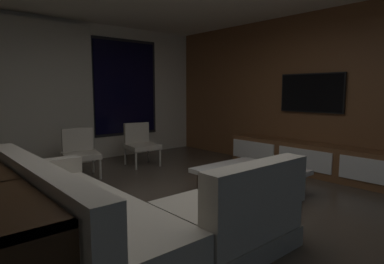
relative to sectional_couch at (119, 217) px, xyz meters
name	(u,v)px	position (x,y,z in m)	size (l,w,h in m)	color
floor	(187,218)	(0.90, 0.15, -0.29)	(9.20, 9.20, 0.00)	#473D33
back_wall_with_window	(60,93)	(0.84, 3.77, 1.05)	(6.60, 0.30, 2.70)	beige
media_wall	(329,93)	(3.96, 0.15, 1.06)	(0.12, 7.80, 2.70)	brown
sectional_couch	(119,217)	(0.00, 0.00, 0.00)	(1.98, 2.50, 0.82)	#A49C8C
coffee_table	(250,182)	(2.03, 0.20, -0.10)	(1.16, 1.16, 0.36)	black
book_stack_on_coffee_table	(252,165)	(2.17, 0.28, 0.10)	(0.28, 0.20, 0.06)	#78985D
accent_chair_near_window	(140,142)	(1.93, 2.74, 0.14)	(0.61, 0.62, 0.78)	#B2ADA0
accent_chair_by_curtain	(80,150)	(0.73, 2.65, 0.14)	(0.64, 0.66, 0.78)	#B2ADA0
media_console	(314,160)	(3.68, 0.20, -0.04)	(0.46, 3.10, 0.52)	brown
mounted_tv	(311,93)	(3.86, 0.40, 1.06)	(0.05, 1.14, 0.66)	black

